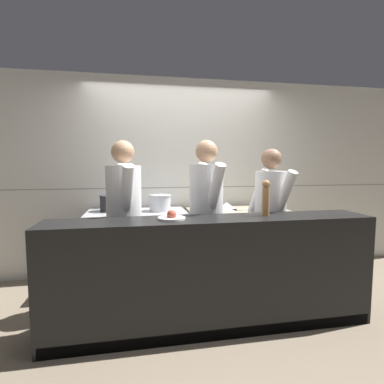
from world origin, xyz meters
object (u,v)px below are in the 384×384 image
Objects in this scene: plated_dish_main at (172,217)px; chef_head_cook at (124,216)px; stock_pot at (111,203)px; chef_sous at (206,214)px; mixing_bowl_steel at (226,206)px; sauce_pot at (160,202)px; chef_line at (270,216)px; oven_range at (137,247)px; pepper_mill at (266,197)px; chefs_knife at (239,210)px.

chef_head_cook is (-0.42, 0.52, -0.07)m from plated_dish_main.
chef_sous is (1.02, -0.68, -0.05)m from stock_pot.
chef_sous is (-0.41, -0.60, 0.01)m from mixing_bowl_steel.
chef_head_cook is 0.99× the size of chef_sous.
chef_line is (1.14, -0.61, -0.10)m from sauce_pot.
plated_dish_main reaches higher than oven_range.
chef_sous is at bearing -13.28° from chef_head_cook.
pepper_mill is (1.16, -1.09, 0.71)m from oven_range.
pepper_mill is 0.19× the size of chef_sous.
chefs_knife is at bearing -4.85° from sauce_pot.
chef_line is (0.25, 0.43, -0.26)m from pepper_mill.
chefs_knife is at bearing 45.75° from plated_dish_main.
chefs_knife is 1.08× the size of pepper_mill.
stock_pot is 0.15× the size of chef_head_cook.
plated_dish_main is 0.72× the size of pepper_mill.
mixing_bowl_steel is 0.72m from chef_sous.
mixing_bowl_steel is 0.16× the size of chef_head_cook.
mixing_bowl_steel is 0.76× the size of chefs_knife.
stock_pot is 1.57m from chefs_knife.
plated_dish_main is 0.15× the size of chef_line.
chefs_knife is 0.21× the size of chef_head_cook.
pepper_mill is at bearing -55.89° from chef_sous.
chef_line reaches higher than mixing_bowl_steel.
sauce_pot reaches higher than chefs_knife.
stock_pot is 1.31m from plated_dish_main.
mixing_bowl_steel is 1.36m from chef_head_cook.
oven_range is 1.08m from chef_sous.
chef_sous reaches higher than sauce_pot.
stock_pot is 0.67m from chef_head_cook.
oven_range is 0.79m from chef_head_cook.
chef_head_cook is at bearing 159.19° from pepper_mill.
oven_range is at bearing 104.57° from plated_dish_main.
chef_sous reaches higher than pepper_mill.
chef_head_cook is (-0.13, -0.60, 0.49)m from oven_range.
chef_line is at bearing -28.11° from sauce_pot.
chefs_knife is at bearing -34.14° from mixing_bowl_steel.
stock_pot is at bearing 94.89° from chef_head_cook.
oven_range is at bearing 177.96° from mixing_bowl_steel.
pepper_mill is at bearing -43.11° from oven_range.
mixing_bowl_steel is at bearing 92.51° from pepper_mill.
pepper_mill reaches higher than plated_dish_main.
sauce_pot is 1.07m from plated_dish_main.
chef_sous is (0.42, 0.48, -0.06)m from plated_dish_main.
chefs_knife is at bearing 84.74° from pepper_mill.
sauce_pot is 1.14× the size of plated_dish_main.
chef_sous is at bearing 134.89° from pepper_mill.
chef_head_cook reaches higher than mixing_bowl_steel.
chef_head_cook is (-0.40, -0.55, -0.06)m from sauce_pot.
sauce_pot is at bearing -9.17° from stock_pot.
sauce_pot is at bearing 175.15° from chefs_knife.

